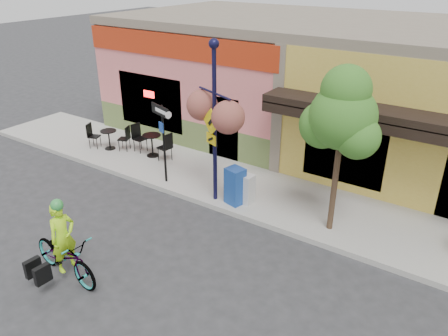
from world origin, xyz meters
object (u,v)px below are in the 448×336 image
Objects in this scene: building at (354,85)px; newspaper_box_blue at (235,186)px; bicycle at (65,256)px; lamp_post at (215,125)px; cyclist_rider at (65,247)px; one_way_sign at (164,145)px; newspaper_box_grey at (246,189)px; street_tree at (339,152)px.

building is 6.80m from newspaper_box_blue.
lamp_post is (0.85, 4.49, 1.86)m from bicycle.
cyclist_rider is at bearing -101.97° from building.
one_way_sign is (-1.05, 4.55, 0.83)m from bicycle.
one_way_sign is at bearing -160.04° from lamp_post.
street_tree is at bearing 4.28° from newspaper_box_grey.
building is 21.32× the size of newspaper_box_grey.
newspaper_box_grey is (1.69, 4.80, 0.03)m from bicycle.
cyclist_rider is 4.81m from newspaper_box_blue.
newspaper_box_blue is (0.60, 0.11, -1.72)m from lamp_post.
street_tree is (3.31, 0.38, -0.13)m from lamp_post.
one_way_sign reaches higher than cyclist_rider.
building is at bearing -8.24° from bicycle.
bicycle is 2.42× the size of newspaper_box_grey.
lamp_post is 2.03m from newspaper_box_grey.
building is 6.84m from lamp_post.
lamp_post is 3.33m from street_tree.
newspaper_box_grey is at bearing -96.50° from building.
cyclist_rider is at bearing -130.23° from street_tree.
newspaper_box_blue is at bearing -13.54° from bicycle.
newspaper_box_grey is 0.20× the size of street_tree.
building is at bearing 80.84° from one_way_sign.
lamp_post is 4.22× the size of newspaper_box_blue.
building is 7.50m from one_way_sign.
bicycle is (-2.41, -11.14, -1.71)m from building.
bicycle is 0.49× the size of street_tree.
cyclist_rider is 0.66× the size of one_way_sign.
bicycle is 0.27m from cyclist_rider.
newspaper_box_blue reaches higher than newspaper_box_grey.
lamp_post is 5.28× the size of newspaper_box_grey.
lamp_post is at bearing -6.82° from bicycle.
lamp_post is 2.17m from one_way_sign.
one_way_sign is 2.87× the size of newspaper_box_grey.
street_tree is at bearing 19.38° from newspaper_box_blue.
newspaper_box_blue is (2.50, 0.05, -0.69)m from one_way_sign.
lamp_post reaches higher than one_way_sign.
newspaper_box_blue is (-0.96, -6.54, -1.57)m from building.
cyclist_rider is at bearing -93.13° from newspaper_box_blue.
building reaches higher than newspaper_box_grey.
cyclist_rider is 0.38× the size of street_tree.
one_way_sign is (-1.10, 4.55, 0.57)m from cyclist_rider.
street_tree is at bearing -36.26° from cyclist_rider.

